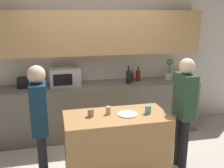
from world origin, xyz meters
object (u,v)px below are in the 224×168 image
at_px(bottle_1, 132,77).
at_px(plate_on_island, 127,114).
at_px(microwave, 65,77).
at_px(toaster, 26,82).
at_px(potted_plant, 169,69).
at_px(cup_2, 108,110).
at_px(cup_1, 148,110).
at_px(person_center, 40,119).
at_px(cup_0, 91,113).
at_px(person_left, 184,106).
at_px(bottle_0, 129,77).
at_px(bottle_2, 138,75).

xyz_separation_m(bottle_1, plate_on_island, (-0.50, -1.41, -0.13)).
bearing_deg(microwave, toaster, 179.87).
relative_size(microwave, potted_plant, 1.32).
bearing_deg(cup_2, cup_1, -10.28).
relative_size(toaster, person_center, 0.16).
relative_size(bottle_1, cup_0, 2.23).
distance_m(microwave, person_left, 2.08).
relative_size(toaster, bottle_0, 0.81).
relative_size(toaster, potted_plant, 0.66).
distance_m(bottle_2, plate_on_island, 1.58).
xyz_separation_m(toaster, plate_on_island, (1.37, -1.42, -0.13)).
bearing_deg(potted_plant, bottle_2, 178.02).
relative_size(bottle_0, cup_2, 3.04).
bearing_deg(person_left, potted_plant, -16.71).
height_order(plate_on_island, person_center, person_center).
height_order(cup_0, person_left, person_left).
distance_m(plate_on_island, cup_0, 0.48).
xyz_separation_m(bottle_1, cup_0, (-0.97, -1.36, -0.08)).
bearing_deg(bottle_0, bottle_1, 45.63).
distance_m(plate_on_island, person_left, 0.81).
bearing_deg(potted_plant, plate_on_island, -130.77).
relative_size(bottle_2, person_left, 0.16).
distance_m(person_left, person_center, 1.90).
bearing_deg(person_left, plate_on_island, 91.12).
distance_m(bottle_0, person_center, 1.99).
bearing_deg(cup_1, bottle_0, 84.79).
bearing_deg(toaster, bottle_0, -3.87).
xyz_separation_m(bottle_0, cup_1, (-0.12, -1.32, -0.11)).
xyz_separation_m(potted_plant, cup_1, (-0.96, -1.44, -0.19)).
bearing_deg(cup_0, bottle_2, 52.10).
bearing_deg(person_center, potted_plant, 120.25).
xyz_separation_m(microwave, cup_0, (0.24, -1.37, -0.15)).
xyz_separation_m(bottle_2, person_left, (0.19, -1.43, -0.09)).
bearing_deg(cup_1, bottle_2, 76.80).
bearing_deg(plate_on_island, bottle_2, 66.92).
bearing_deg(bottle_0, potted_plant, 8.14).
relative_size(bottle_0, cup_0, 3.13).
relative_size(bottle_1, plate_on_island, 0.87).
relative_size(toaster, cup_0, 2.55).
bearing_deg(cup_0, plate_on_island, -5.93).
relative_size(cup_1, cup_2, 1.05).
relative_size(bottle_1, cup_1, 2.06).
height_order(bottle_1, person_center, person_center).
bearing_deg(microwave, cup_0, -80.03).
relative_size(potted_plant, bottle_2, 1.51).
bearing_deg(bottle_1, potted_plant, 0.87).
xyz_separation_m(microwave, person_center, (-0.38, -1.43, -0.15)).
xyz_separation_m(toaster, cup_2, (1.14, -1.35, -0.09)).
bearing_deg(person_center, toaster, -170.41).
height_order(person_left, person_center, person_left).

